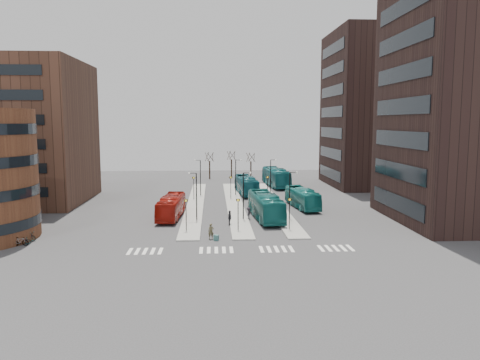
{
  "coord_description": "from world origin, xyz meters",
  "views": [
    {
      "loc": [
        -1.28,
        -41.16,
        12.66
      ],
      "look_at": [
        2.28,
        19.85,
        5.0
      ],
      "focal_mm": 35.0,
      "sensor_mm": 36.0,
      "label": 1
    }
  ],
  "objects": [
    {
      "name": "commuter_a",
      "position": [
        -6.15,
        16.88,
        0.83
      ],
      "size": [
        0.95,
        0.82,
        1.66
      ],
      "primitive_type": "imported",
      "rotation": [
        0.0,
        0.0,
        3.42
      ],
      "color": "black",
      "rests_on": "ground"
    },
    {
      "name": "red_bus",
      "position": [
        -6.82,
        20.13,
        1.47
      ],
      "size": [
        3.2,
        10.71,
        2.94
      ],
      "primitive_type": "imported",
      "rotation": [
        0.0,
        0.0,
        -0.07
      ],
      "color": "#9C140C",
      "rests_on": "ground"
    },
    {
      "name": "tower_far",
      "position": [
        31.98,
        50.0,
        15.0
      ],
      "size": [
        20.12,
        20.0,
        30.0
      ],
      "color": "black",
      "rests_on": "ground"
    },
    {
      "name": "commuter_b",
      "position": [
        0.75,
        15.21,
        0.91
      ],
      "size": [
        0.63,
        1.13,
        1.82
      ],
      "primitive_type": "imported",
      "rotation": [
        0.0,
        0.0,
        1.75
      ],
      "color": "black",
      "rests_on": "ground"
    },
    {
      "name": "island_left",
      "position": [
        -4.0,
        30.0,
        0.07
      ],
      "size": [
        2.5,
        45.0,
        0.15
      ],
      "primitive_type": "cube",
      "color": "gray",
      "rests_on": "ground"
    },
    {
      "name": "traveller",
      "position": [
        -1.54,
        8.39,
        0.85
      ],
      "size": [
        0.64,
        0.44,
        1.71
      ],
      "primitive_type": "imported",
      "rotation": [
        0.0,
        0.0,
        -0.04
      ],
      "color": "#4A452C",
      "rests_on": "ground"
    },
    {
      "name": "lamp_posts",
      "position": [
        2.64,
        28.0,
        3.58
      ],
      "size": [
        14.04,
        20.24,
        6.12
      ],
      "color": "black",
      "rests_on": "ground"
    },
    {
      "name": "bicycle_mid",
      "position": [
        -21.0,
        6.64,
        0.47
      ],
      "size": [
        1.62,
        0.86,
        0.94
      ],
      "primitive_type": "imported",
      "rotation": [
        0.0,
        0.0,
        1.86
      ],
      "color": "gray",
      "rests_on": "ground"
    },
    {
      "name": "island_mid",
      "position": [
        2.0,
        30.0,
        0.07
      ],
      "size": [
        2.5,
        45.0,
        0.15
      ],
      "primitive_type": "cube",
      "color": "gray",
      "rests_on": "ground"
    },
    {
      "name": "bicycle_far",
      "position": [
        -21.0,
        8.8,
        0.49
      ],
      "size": [
        1.98,
        1.34,
        0.99
      ],
      "primitive_type": "imported",
      "rotation": [
        0.0,
        0.0,
        1.17
      ],
      "color": "gray",
      "rests_on": "ground"
    },
    {
      "name": "suitcase",
      "position": [
        -0.98,
        7.75,
        0.3
      ],
      "size": [
        0.59,
        0.53,
        0.61
      ],
      "primitive_type": "cube",
      "rotation": [
        0.0,
        0.0,
        -0.37
      ],
      "color": "navy",
      "rests_on": "ground"
    },
    {
      "name": "ground",
      "position": [
        0.0,
        0.0,
        0.0
      ],
      "size": [
        160.0,
        160.0,
        0.0
      ],
      "primitive_type": "plane",
      "color": "#313133",
      "rests_on": "ground"
    },
    {
      "name": "teal_bus_b",
      "position": [
        4.55,
        39.54,
        1.58
      ],
      "size": [
        3.67,
        11.55,
        3.16
      ],
      "primitive_type": "imported",
      "rotation": [
        0.0,
        0.0,
        0.09
      ],
      "color": "#13555F",
      "rests_on": "ground"
    },
    {
      "name": "sign_poles",
      "position": [
        1.6,
        23.0,
        2.41
      ],
      "size": [
        12.45,
        22.12,
        3.65
      ],
      "color": "black",
      "rests_on": "ground"
    },
    {
      "name": "bicycle_near",
      "position": [
        -21.0,
        7.23,
        0.4
      ],
      "size": [
        1.59,
        0.73,
        0.81
      ],
      "primitive_type": "imported",
      "rotation": [
        0.0,
        0.0,
        1.7
      ],
      "color": "gray",
      "rests_on": "ground"
    },
    {
      "name": "island_right",
      "position": [
        8.0,
        30.0,
        0.07
      ],
      "size": [
        2.5,
        45.0,
        0.15
      ],
      "primitive_type": "cube",
      "color": "gray",
      "rests_on": "ground"
    },
    {
      "name": "commuter_c",
      "position": [
        3.3,
        18.57,
        0.78
      ],
      "size": [
        0.79,
        1.12,
        1.57
      ],
      "primitive_type": "imported",
      "rotation": [
        0.0,
        0.0,
        4.49
      ],
      "color": "black",
      "rests_on": "ground"
    },
    {
      "name": "tower_near",
      "position": [
        31.98,
        16.0,
        15.0
      ],
      "size": [
        20.12,
        20.0,
        30.0
      ],
      "color": "black",
      "rests_on": "ground"
    },
    {
      "name": "office_block",
      "position": [
        -34.0,
        33.98,
        11.0
      ],
      "size": [
        25.0,
        20.12,
        22.0
      ],
      "color": "#4C3023",
      "rests_on": "ground"
    },
    {
      "name": "teal_bus_c",
      "position": [
        11.87,
        26.28,
        1.46
      ],
      "size": [
        3.64,
        10.69,
        2.92
      ],
      "primitive_type": "imported",
      "rotation": [
        0.0,
        0.0,
        0.12
      ],
      "color": "#16716D",
      "rests_on": "ground"
    },
    {
      "name": "teal_bus_d",
      "position": [
        11.05,
        49.16,
        1.81
      ],
      "size": [
        4.21,
        13.19,
        3.61
      ],
      "primitive_type": "imported",
      "rotation": [
        0.0,
        0.0,
        0.09
      ],
      "color": "#146066",
      "rests_on": "ground"
    },
    {
      "name": "crosswalk_stripes",
      "position": [
        1.75,
        4.0,
        0.01
      ],
      "size": [
        22.35,
        2.4,
        0.01
      ],
      "color": "silver",
      "rests_on": "ground"
    },
    {
      "name": "teal_bus_a",
      "position": [
        5.57,
        18.6,
        1.68
      ],
      "size": [
        3.76,
        12.28,
        3.37
      ],
      "primitive_type": "imported",
      "rotation": [
        0.0,
        0.0,
        0.08
      ],
      "color": "#125C59",
      "rests_on": "ground"
    },
    {
      "name": "bare_trees",
      "position": [
        2.67,
        62.67,
        2.72
      ],
      "size": [
        10.97,
        8.14,
        5.9
      ],
      "color": "black",
      "rests_on": "ground"
    }
  ]
}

